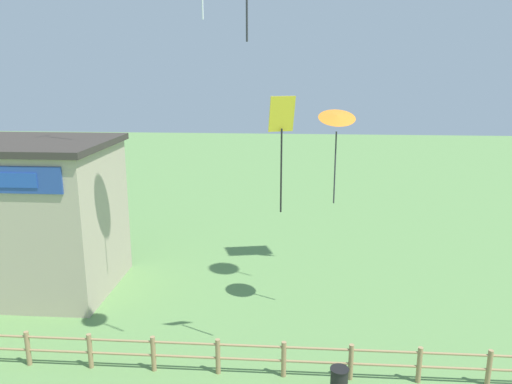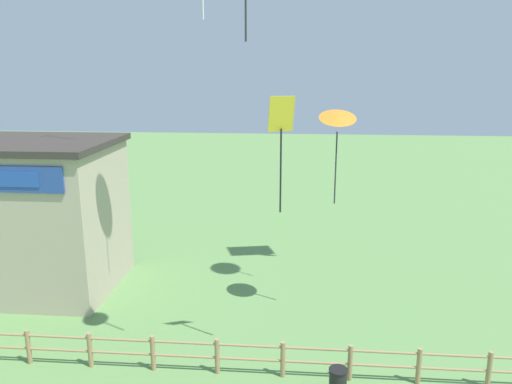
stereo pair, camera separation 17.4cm
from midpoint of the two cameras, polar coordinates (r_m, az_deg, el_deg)
The scene contains 5 objects.
wooden_fence at distance 14.74m, azimuth -0.35°, elevation -18.18°, with size 16.87×0.14×1.07m.
seaside_building at distance 21.14m, azimuth -24.44°, elevation -2.41°, with size 6.82×5.01×5.85m.
trash_bin at distance 14.16m, azimuth 9.70°, elevation -20.76°, with size 0.50×0.50×0.85m.
kite_yellow_diamond at distance 13.42m, azimuth 3.27°, elevation 6.90°, with size 0.72×0.45×3.18m.
kite_orange_delta at distance 16.29m, azimuth 9.62°, elevation 8.23°, with size 1.27×1.22×3.13m.
Camera 2 is at (1.25, -5.86, 8.45)m, focal length 35.00 mm.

